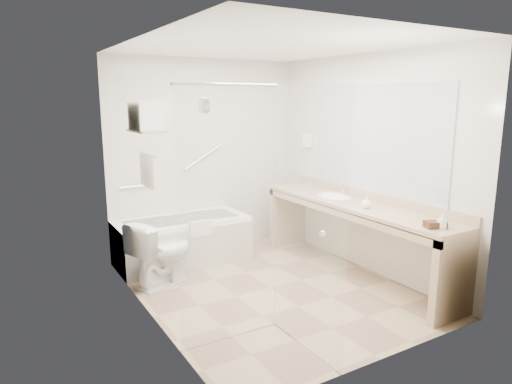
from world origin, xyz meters
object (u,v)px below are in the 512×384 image
vanity_counter (354,221)px  amenity_basket (435,224)px  toilet (162,253)px  water_bottle_left (310,187)px  bathtub (183,240)px

vanity_counter → amenity_basket: (-0.08, -1.13, 0.24)m
toilet → vanity_counter: bearing=-134.8°
vanity_counter → toilet: vanity_counter is taller
amenity_basket → water_bottle_left: water_bottle_left is taller
bathtub → vanity_counter: (1.52, -1.39, 0.36)m
toilet → amenity_basket: 2.79m
vanity_counter → water_bottle_left: size_ratio=15.54×
toilet → water_bottle_left: size_ratio=4.18×
bathtub → toilet: bearing=-129.9°
toilet → bathtub: bearing=-61.4°
bathtub → amenity_basket: bearing=-60.2°
amenity_basket → water_bottle_left: (-0.02, 1.83, 0.05)m
bathtub → water_bottle_left: bearing=-26.0°
amenity_basket → water_bottle_left: bearing=90.7°
toilet → amenity_basket: amenity_basket is taller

